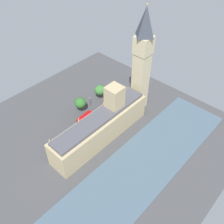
% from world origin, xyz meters
% --- Properties ---
extents(ground_plane, '(129.54, 129.54, 0.00)m').
position_xyz_m(ground_plane, '(0.00, 0.00, 0.00)').
color(ground_plane, '#424244').
extents(river_thames, '(29.94, 116.58, 0.25)m').
position_xyz_m(river_thames, '(-29.64, 0.00, 0.12)').
color(river_thames, '#475B6B').
rests_on(river_thames, ground).
extents(parliament_building, '(13.06, 59.54, 27.85)m').
position_xyz_m(parliament_building, '(-1.99, -1.36, 8.54)').
color(parliament_building, tan).
rests_on(parliament_building, ground).
extents(clock_tower, '(8.49, 8.49, 61.54)m').
position_xyz_m(clock_tower, '(-0.27, -34.62, 31.87)').
color(clock_tower, '#CCBA8E').
rests_on(clock_tower, ground).
extents(double_decker_bus_far_end, '(3.21, 10.64, 4.75)m').
position_xyz_m(double_decker_bus_far_end, '(11.08, -14.04, 2.63)').
color(double_decker_bus_far_end, red).
rests_on(double_decker_bus_far_end, ground).
extents(double_decker_bus_trailing, '(3.15, 10.63, 4.75)m').
position_xyz_m(double_decker_bus_trailing, '(13.34, -2.33, 2.63)').
color(double_decker_bus_trailing, '#B20C0F').
rests_on(double_decker_bus_trailing, ground).
extents(car_silver_corner, '(1.97, 4.56, 1.74)m').
position_xyz_m(car_silver_corner, '(10.49, 6.85, 0.89)').
color(car_silver_corner, '#B7B7BC').
rests_on(car_silver_corner, ground).
extents(car_black_opposite_hall, '(2.04, 4.34, 1.74)m').
position_xyz_m(car_black_opposite_hall, '(11.22, 19.73, 0.89)').
color(car_black_opposite_hall, black).
rests_on(car_black_opposite_hall, ground).
extents(pedestrian_under_trees, '(0.69, 0.66, 1.65)m').
position_xyz_m(pedestrian_under_trees, '(6.59, -1.45, 0.74)').
color(pedestrian_under_trees, navy).
rests_on(pedestrian_under_trees, ground).
extents(plane_tree_kerbside, '(7.06, 7.06, 9.74)m').
position_xyz_m(plane_tree_kerbside, '(21.39, -6.88, 6.72)').
color(plane_tree_kerbside, brown).
rests_on(plane_tree_kerbside, ground).
extents(plane_tree_midblock, '(7.09, 7.09, 9.46)m').
position_xyz_m(plane_tree_midblock, '(21.81, -23.73, 6.43)').
color(plane_tree_midblock, brown).
rests_on(plane_tree_midblock, ground).
extents(street_lamp_leading, '(0.56, 0.56, 6.14)m').
position_xyz_m(street_lamp_leading, '(21.31, -11.07, 4.30)').
color(street_lamp_leading, black).
rests_on(street_lamp_leading, ground).
extents(street_lamp_by_river_gate, '(0.56, 0.56, 6.19)m').
position_xyz_m(street_lamp_by_river_gate, '(21.37, -14.47, 4.33)').
color(street_lamp_by_river_gate, black).
rests_on(street_lamp_by_river_gate, ground).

